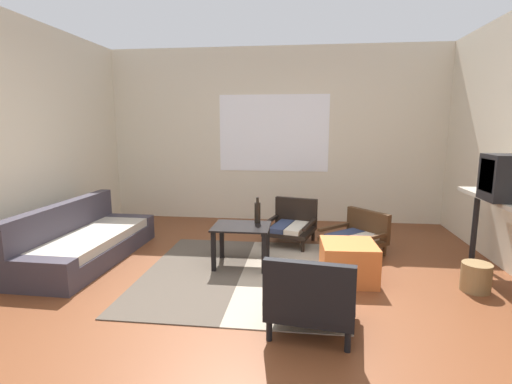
# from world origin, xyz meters

# --- Properties ---
(ground_plane) EXTENTS (7.80, 7.80, 0.00)m
(ground_plane) POSITION_xyz_m (0.00, 0.00, 0.00)
(ground_plane) COLOR brown
(far_wall_with_window) EXTENTS (5.60, 0.13, 2.70)m
(far_wall_with_window) POSITION_xyz_m (0.00, 3.06, 1.35)
(far_wall_with_window) COLOR beige
(far_wall_with_window) RESTS_ON ground
(area_rug) EXTENTS (1.99, 2.16, 0.01)m
(area_rug) POSITION_xyz_m (-0.14, 0.65, 0.01)
(area_rug) COLOR #4C4238
(area_rug) RESTS_ON ground
(couch) EXTENTS (0.78, 1.91, 0.65)m
(couch) POSITION_xyz_m (-1.98, 0.86, 0.20)
(couch) COLOR #38333D
(couch) RESTS_ON ground
(coffee_table) EXTENTS (0.61, 0.50, 0.45)m
(coffee_table) POSITION_xyz_m (-0.18, 0.88, 0.36)
(coffee_table) COLOR black
(coffee_table) RESTS_ON ground
(armchair_by_window) EXTENTS (0.71, 0.74, 0.56)m
(armchair_by_window) POSITION_xyz_m (0.34, 1.79, 0.26)
(armchair_by_window) COLOR black
(armchair_by_window) RESTS_ON ground
(armchair_striped_foreground) EXTENTS (0.71, 0.71, 0.61)m
(armchair_striped_foreground) POSITION_xyz_m (0.55, -0.41, 0.27)
(armchair_striped_foreground) COLOR black
(armchair_striped_foreground) RESTS_ON ground
(armchair_corner) EXTENTS (0.84, 0.84, 0.49)m
(armchair_corner) POSITION_xyz_m (1.13, 1.49, 0.22)
(armchair_corner) COLOR #472D19
(armchair_corner) RESTS_ON ground
(ottoman_orange) EXTENTS (0.54, 0.54, 0.38)m
(ottoman_orange) POSITION_xyz_m (0.93, 0.62, 0.19)
(ottoman_orange) COLOR #D1662D
(ottoman_orange) RESTS_ON ground
(clay_vase) EXTENTS (0.22, 0.22, 0.31)m
(clay_vase) POSITION_xyz_m (2.37, 0.99, 0.96)
(clay_vase) COLOR #A87047
(clay_vase) RESTS_ON console_shelf
(glass_bottle) EXTENTS (0.07, 0.07, 0.29)m
(glass_bottle) POSITION_xyz_m (-0.02, 1.02, 0.57)
(glass_bottle) COLOR black
(glass_bottle) RESTS_ON coffee_table
(wicker_basket) EXTENTS (0.26, 0.26, 0.26)m
(wicker_basket) POSITION_xyz_m (2.07, 0.51, 0.13)
(wicker_basket) COLOR olive
(wicker_basket) RESTS_ON ground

